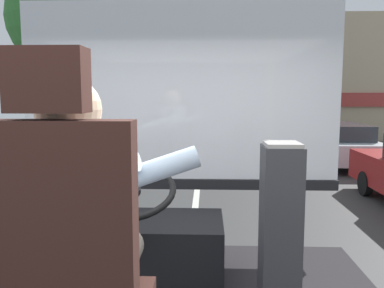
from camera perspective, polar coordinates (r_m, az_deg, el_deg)
The scene contains 8 objects.
ground at distance 10.57m, azimuth 1.00°, elevation -4.20°, with size 18.00×44.00×0.06m.
bus_driver at distance 1.47m, azimuth -15.79°, elevation -10.72°, with size 0.85×0.59×0.79m.
steering_console at distance 2.78m, azimuth -7.37°, elevation -14.12°, with size 1.10×0.96×0.81m.
fare_box at distance 2.26m, azimuth 12.36°, elevation -12.19°, with size 0.20×0.23×0.98m.
windshield_panel at distance 3.20m, azimuth -1.64°, elevation 3.81°, with size 2.50×0.08×1.48m.
street_tree at distance 11.73m, azimuth -18.43°, elevation 16.20°, with size 2.66×2.66×5.35m.
shop_building at distance 21.74m, azimuth 18.29°, elevation 8.65°, with size 10.95×6.04×5.57m.
parked_car_silver at distance 12.57m, azimuth 19.44°, elevation 0.16°, with size 1.81×4.16×1.20m.
Camera 1 is at (0.21, -1.56, 2.03)m, focal length 37.63 mm.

